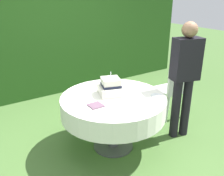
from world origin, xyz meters
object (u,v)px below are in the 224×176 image
at_px(napkin_stack, 96,105).
at_px(wedding_cake, 111,87).
at_px(garden_chair, 173,87).
at_px(serving_plate_near, 135,92).
at_px(cake_table, 113,106).
at_px(standing_person, 185,74).
at_px(serving_plate_left, 156,96).
at_px(serving_plate_far, 99,112).

bearing_deg(napkin_stack, wedding_cake, 30.07).
bearing_deg(wedding_cake, garden_chair, 2.42).
bearing_deg(serving_plate_near, garden_chair, 11.08).
bearing_deg(cake_table, standing_person, -16.41).
relative_size(cake_table, serving_plate_left, 9.35).
bearing_deg(serving_plate_left, serving_plate_far, 179.22).
distance_m(cake_table, serving_plate_left, 0.55).
relative_size(wedding_cake, serving_plate_left, 2.63).
bearing_deg(garden_chair, napkin_stack, -170.94).
bearing_deg(standing_person, wedding_cake, 158.25).
bearing_deg(cake_table, serving_plate_near, -7.62).
xyz_separation_m(wedding_cake, napkin_stack, (-0.33, -0.19, -0.09)).
bearing_deg(napkin_stack, serving_plate_left, -12.76).
bearing_deg(serving_plate_far, standing_person, -0.45).
bearing_deg(serving_plate_left, standing_person, 0.11).
relative_size(cake_table, napkin_stack, 8.39).
height_order(cake_table, serving_plate_far, serving_plate_far).
height_order(serving_plate_near, serving_plate_left, same).
relative_size(cake_table, serving_plate_far, 13.09).
xyz_separation_m(cake_table, serving_plate_near, (0.30, -0.04, 0.13)).
distance_m(wedding_cake, garden_chair, 1.23).
bearing_deg(napkin_stack, serving_plate_far, -107.57).
distance_m(wedding_cake, serving_plate_left, 0.58).
distance_m(serving_plate_near, serving_plate_far, 0.70).
xyz_separation_m(cake_table, serving_plate_left, (0.46, -0.28, 0.13)).
distance_m(napkin_stack, garden_chair, 1.56).
relative_size(serving_plate_far, garden_chair, 0.11).
xyz_separation_m(cake_table, standing_person, (0.94, -0.28, 0.33)).
bearing_deg(garden_chair, serving_plate_left, -151.13).
relative_size(garden_chair, standing_person, 0.56).
bearing_deg(wedding_cake, serving_plate_far, -137.25).
bearing_deg(napkin_stack, serving_plate_near, 6.00).
bearing_deg(serving_plate_far, wedding_cake, 42.75).
distance_m(serving_plate_left, napkin_stack, 0.79).
distance_m(serving_plate_near, garden_chair, 0.95).
relative_size(serving_plate_left, napkin_stack, 0.90).
height_order(wedding_cake, serving_plate_near, wedding_cake).
bearing_deg(serving_plate_far, napkin_stack, 72.43).
xyz_separation_m(serving_plate_left, napkin_stack, (-0.77, 0.17, 0.00)).
xyz_separation_m(serving_plate_far, napkin_stack, (0.05, 0.16, 0.00)).
height_order(serving_plate_near, garden_chair, garden_chair).
relative_size(napkin_stack, standing_person, 0.10).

